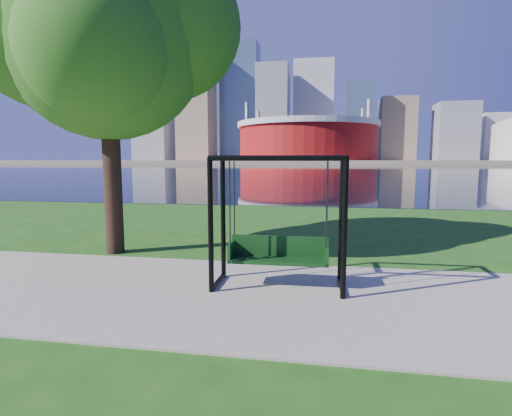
# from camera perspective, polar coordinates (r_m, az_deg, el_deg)

# --- Properties ---
(ground) EXTENTS (900.00, 900.00, 0.00)m
(ground) POSITION_cam_1_polar(r_m,az_deg,el_deg) (7.05, -1.75, -11.06)
(ground) COLOR #1E5114
(ground) RESTS_ON ground
(path) EXTENTS (120.00, 4.00, 0.03)m
(path) POSITION_cam_1_polar(r_m,az_deg,el_deg) (6.58, -2.65, -12.25)
(path) COLOR #9E937F
(path) RESTS_ON ground
(river) EXTENTS (900.00, 180.00, 0.02)m
(river) POSITION_cam_1_polar(r_m,az_deg,el_deg) (108.60, 9.29, 5.64)
(river) COLOR black
(river) RESTS_ON ground
(far_bank) EXTENTS (900.00, 228.00, 2.00)m
(far_bank) POSITION_cam_1_polar(r_m,az_deg,el_deg) (312.57, 9.78, 6.55)
(far_bank) COLOR #937F60
(far_bank) RESTS_ON ground
(stadium) EXTENTS (83.00, 83.00, 32.00)m
(stadium) POSITION_cam_1_polar(r_m,az_deg,el_deg) (242.13, 7.37, 9.67)
(stadium) COLOR maroon
(stadium) RESTS_ON far_bank
(skyline) EXTENTS (392.00, 66.00, 96.50)m
(skyline) POSITION_cam_1_polar(r_m,az_deg,el_deg) (327.75, 9.15, 12.69)
(skyline) COLOR gray
(skyline) RESTS_ON far_bank
(swing) EXTENTS (2.21, 0.99, 2.24)m
(swing) POSITION_cam_1_polar(r_m,az_deg,el_deg) (6.70, 3.26, -2.46)
(swing) COLOR black
(swing) RESTS_ON ground
(park_tree) EXTENTS (5.79, 5.23, 7.19)m
(park_tree) POSITION_cam_1_polar(r_m,az_deg,el_deg) (10.28, -20.71, 22.41)
(park_tree) COLOR black
(park_tree) RESTS_ON ground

